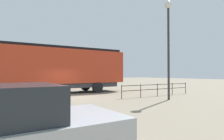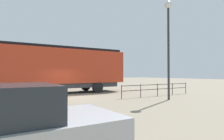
% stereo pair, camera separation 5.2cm
% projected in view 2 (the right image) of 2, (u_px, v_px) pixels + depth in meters
% --- Properties ---
extents(ground_plane, '(120.00, 120.00, 0.00)m').
position_uv_depth(ground_plane, '(70.00, 98.00, 15.32)').
color(ground_plane, gray).
extents(locomotive, '(3.17, 16.76, 4.43)m').
position_uv_depth(locomotive, '(44.00, 67.00, 17.80)').
color(locomotive, red).
rests_on(locomotive, ground_plane).
extents(lamp_post, '(0.54, 0.54, 7.23)m').
position_uv_depth(lamp_post, '(168.00, 30.00, 14.09)').
color(lamp_post, '#2D2D2D').
rests_on(lamp_post, ground_plane).
extents(platform_fence, '(0.05, 7.53, 1.05)m').
position_uv_depth(platform_fence, '(157.00, 88.00, 16.47)').
color(platform_fence, black).
rests_on(platform_fence, ground_plane).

